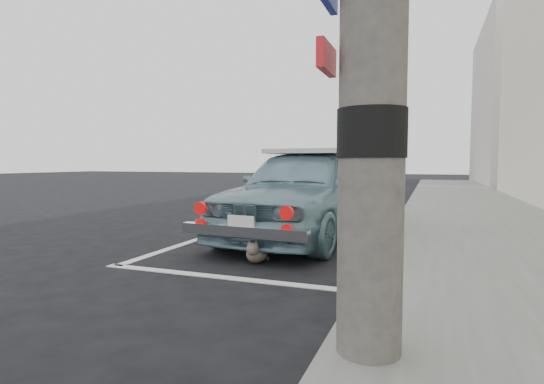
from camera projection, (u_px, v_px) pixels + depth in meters
The scene contains 8 objects.
ground at pixel (211, 263), 4.85m from camera, with size 80.00×80.00×0.00m, color black.
sidewalk at pixel (499, 244), 5.59m from camera, with size 2.80×40.00×0.15m, color slate.
building_far at pixel (519, 105), 21.03m from camera, with size 3.50×10.00×8.00m, color beige.
pline_rear at pixel (231, 278), 4.21m from camera, with size 3.00×0.12×0.01m, color silver.
pline_front at pixel (353, 208), 10.75m from camera, with size 3.00×0.12×0.01m, color silver.
pline_side at pixel (246, 224), 7.97m from camera, with size 0.12×7.00×0.01m, color silver.
retro_coupe at pixel (306, 191), 6.53m from camera, with size 1.97×4.23×1.40m.
cat at pixel (257, 251), 4.85m from camera, with size 0.27×0.55×0.29m.
Camera 1 is at (2.34, -4.23, 1.15)m, focal length 28.00 mm.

